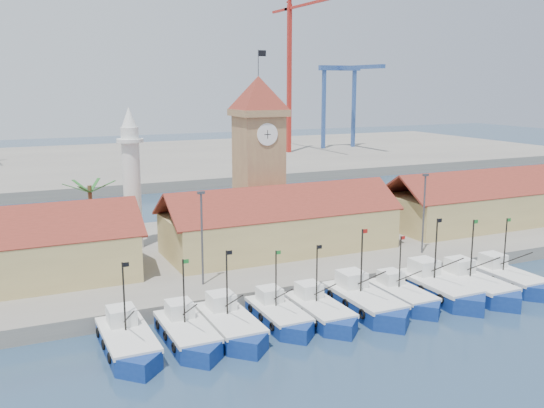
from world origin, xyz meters
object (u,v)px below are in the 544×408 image
clock_tower (259,154)px  minaret (132,178)px  boat_5 (366,304)px  boat_0 (129,344)px

clock_tower → minaret: clock_tower is taller
boat_5 → clock_tower: bearing=90.7°
clock_tower → minaret: bearing=172.4°
boat_0 → minaret: (6.00, 24.95, 8.96)m
boat_5 → minaret: bearing=121.0°
clock_tower → minaret: 15.30m
boat_0 → minaret: size_ratio=0.60×
boat_5 → minaret: (-15.27, 25.44, 8.91)m
boat_0 → clock_tower: size_ratio=0.43×
boat_5 → clock_tower: clock_tower is taller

